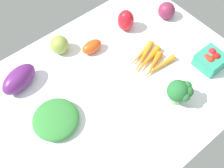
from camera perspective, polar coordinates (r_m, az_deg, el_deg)
tablecloth at (r=110.91cm, az=0.00°, el=-0.85°), size 104.00×76.00×2.00cm
broccoli_head at (r=104.14cm, az=13.13°, el=-1.40°), size 8.73×8.87×10.61cm
roma_tomato at (r=118.90cm, az=-3.95°, el=7.28°), size 8.97×5.36×5.11cm
berry_basket at (r=119.55cm, az=18.69°, el=4.48°), size 9.72×9.72×7.17cm
leafy_greens_clump at (r=102.80cm, az=-10.91°, el=-6.74°), size 23.00×22.93×4.32cm
red_onion_near_basket at (r=133.61cm, az=10.58°, el=13.91°), size 7.47×7.47×7.47cm
bell_pepper_red at (r=125.61cm, az=2.69°, el=12.30°), size 9.45×9.45×9.75cm
heirloom_tomato_green at (r=119.56cm, az=-10.22°, el=7.55°), size 7.53×7.53×7.53cm
eggplant at (r=112.67cm, az=-17.72°, el=0.94°), size 16.43×11.58×7.84cm
carrot_bunch at (r=116.31cm, az=7.17°, el=4.40°), size 18.51×13.64×3.00cm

